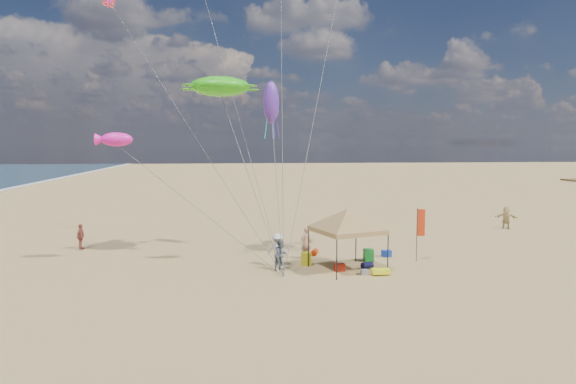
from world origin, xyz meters
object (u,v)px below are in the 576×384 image
(person_far_a, at_px, (81,236))
(cooler_blue, at_px, (386,253))
(person_far_c, at_px, (506,218))
(chair_yellow, at_px, (306,259))
(person_near_a, at_px, (306,243))
(chair_green, at_px, (369,255))
(person_near_b, at_px, (281,255))
(canopy_tent, at_px, (347,211))
(cooler_red, at_px, (340,267))
(person_near_c, at_px, (278,250))
(beach_cart, at_px, (381,271))
(feather_flag, at_px, (420,226))

(person_far_a, bearing_deg, cooler_blue, -94.50)
(person_far_c, bearing_deg, chair_yellow, -122.55)
(person_near_a, bearing_deg, chair_green, 144.81)
(chair_green, xyz_separation_m, person_far_c, (13.42, 9.31, 0.53))
(person_near_b, bearing_deg, chair_green, -24.11)
(cooler_blue, xyz_separation_m, person_near_a, (-4.76, -0.05, 0.74))
(cooler_blue, distance_m, person_near_a, 4.82)
(canopy_tent, bearing_deg, chair_green, 47.16)
(person_far_a, bearing_deg, person_near_a, -98.93)
(chair_green, height_order, person_far_a, person_far_a)
(cooler_red, height_order, person_near_c, person_near_c)
(chair_green, bearing_deg, cooler_red, -136.76)
(chair_yellow, relative_size, person_far_a, 0.44)
(person_near_c, xyz_separation_m, person_far_a, (-11.85, 5.77, -0.10))
(chair_green, xyz_separation_m, chair_yellow, (-3.61, -0.51, 0.00))
(canopy_tent, relative_size, chair_green, 8.20)
(beach_cart, bearing_deg, cooler_blue, 68.95)
(cooler_red, distance_m, cooler_blue, 4.56)
(cooler_blue, xyz_separation_m, chair_yellow, (-4.96, -1.56, 0.16))
(person_near_c, bearing_deg, feather_flag, -156.00)
(cooler_red, height_order, person_near_b, person_near_b)
(feather_flag, bearing_deg, canopy_tent, -161.78)
(beach_cart, xyz_separation_m, person_near_b, (-4.89, 1.53, 0.61))
(feather_flag, bearing_deg, chair_yellow, -178.16)
(person_near_a, bearing_deg, person_near_c, 22.40)
(canopy_tent, xyz_separation_m, chair_green, (1.65, 1.78, -2.76))
(chair_yellow, xyz_separation_m, person_near_c, (-1.56, -0.04, 0.54))
(feather_flag, distance_m, person_near_a, 6.46)
(person_near_b, height_order, person_near_c, person_near_c)
(person_far_c, bearing_deg, cooler_blue, -118.10)
(feather_flag, distance_m, person_near_c, 8.08)
(beach_cart, xyz_separation_m, person_near_c, (-4.97, 2.44, 0.69))
(cooler_red, relative_size, person_far_c, 0.31)
(cooler_red, distance_m, person_far_c, 19.17)
(feather_flag, height_order, chair_green, feather_flag)
(cooler_red, relative_size, chair_yellow, 0.77)
(chair_yellow, bearing_deg, feather_flag, 1.84)
(beach_cart, relative_size, person_near_c, 0.50)
(cooler_red, relative_size, person_near_b, 0.33)
(cooler_blue, bearing_deg, person_far_c, 34.42)
(feather_flag, distance_m, beach_cart, 4.44)
(beach_cart, bearing_deg, person_far_c, 42.11)
(chair_yellow, distance_m, person_far_a, 14.59)
(feather_flag, relative_size, beach_cart, 3.34)
(cooler_red, height_order, chair_green, chair_green)
(cooler_red, bearing_deg, beach_cart, -29.10)
(canopy_tent, xyz_separation_m, person_far_a, (-15.37, 6.99, -2.31))
(cooler_blue, xyz_separation_m, person_near_c, (-6.53, -1.60, 0.70))
(canopy_tent, distance_m, person_near_b, 4.15)
(cooler_blue, xyz_separation_m, beach_cart, (-1.56, -4.04, 0.01))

